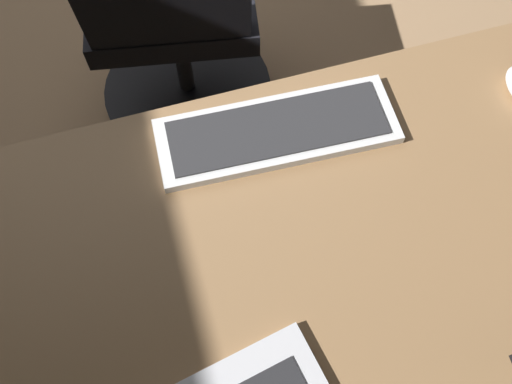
{
  "coord_description": "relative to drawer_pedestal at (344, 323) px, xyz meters",
  "views": [
    {
      "loc": [
        -0.1,
        2.15,
        1.56
      ],
      "look_at": [
        -0.18,
        1.87,
        0.95
      ],
      "focal_mm": 38.61,
      "sensor_mm": 36.0,
      "label": 1
    }
  ],
  "objects": [
    {
      "name": "desk",
      "position": [
        0.18,
        -0.03,
        0.32
      ],
      "size": [
        2.26,
        0.73,
        0.73
      ],
      "color": "#936D47",
      "rests_on": "ground"
    },
    {
      "name": "keyboard_main",
      "position": [
        0.08,
        -0.28,
        0.39
      ],
      "size": [
        0.43,
        0.16,
        0.02
      ],
      "color": "silver",
      "rests_on": "desk"
    },
    {
      "name": "drawer_pedestal",
      "position": [
        0.0,
        0.0,
        0.0
      ],
      "size": [
        0.4,
        0.51,
        0.69
      ],
      "color": "#936D47",
      "rests_on": "ground"
    },
    {
      "name": "office_chair",
      "position": [
        0.17,
        -0.87,
        0.11
      ],
      "size": [
        0.56,
        0.59,
        0.97
      ],
      "color": "black",
      "rests_on": "ground"
    }
  ]
}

